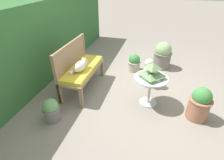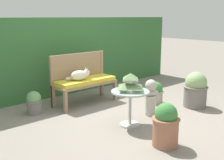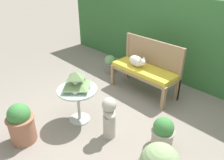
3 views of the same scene
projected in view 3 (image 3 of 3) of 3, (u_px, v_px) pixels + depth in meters
The scene contains 11 objects.
ground at pixel (107, 120), 3.41m from camera, with size 30.00×30.00×0.00m, color gray.
foliage_hedge_back at pixel (190, 38), 4.44m from camera, with size 6.40×0.84×1.65m, color #336633.
garden_bench at pixel (144, 72), 3.98m from camera, with size 1.25×0.49×0.50m.
bench_backrest at pixel (152, 55), 3.99m from camera, with size 1.25×0.06×0.97m.
cat at pixel (137, 61), 3.97m from camera, with size 0.43×0.27×0.23m.
patio_table at pixel (78, 96), 3.23m from camera, with size 0.60×0.60×0.56m.
pagoda_birdhouse at pixel (77, 82), 3.12m from camera, with size 0.37×0.37×0.28m.
garden_bust at pixel (109, 117), 2.96m from camera, with size 0.32×0.26×0.63m.
potted_plant_path_edge at pixel (163, 132), 2.87m from camera, with size 0.32×0.32×0.43m.
potted_plant_bench_right at pixel (21, 123), 2.91m from camera, with size 0.37×0.37×0.59m.
potted_plant_table_near at pixel (110, 64), 4.80m from camera, with size 0.28×0.28×0.41m.
Camera 3 is at (2.00, -1.82, 2.18)m, focal length 35.00 mm.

